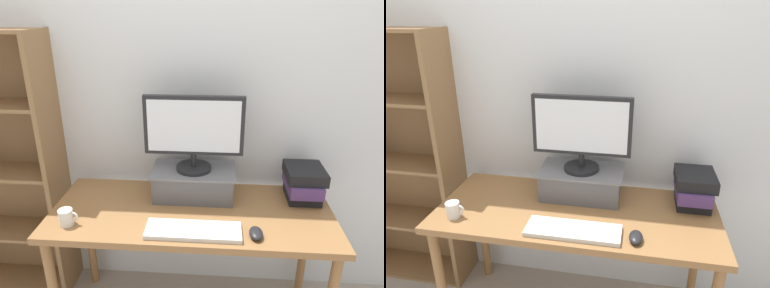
% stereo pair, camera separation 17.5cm
% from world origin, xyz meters
% --- Properties ---
extents(back_wall, '(7.00, 0.08, 2.60)m').
position_xyz_m(back_wall, '(0.00, 0.40, 1.30)').
color(back_wall, silver).
rests_on(back_wall, ground_plane).
extents(desk, '(1.49, 0.62, 0.77)m').
position_xyz_m(desk, '(0.00, 0.00, 0.68)').
color(desk, olive).
rests_on(desk, ground_plane).
extents(riser_box, '(0.47, 0.28, 0.16)m').
position_xyz_m(riser_box, '(-0.00, 0.16, 0.86)').
color(riser_box, '#515156').
rests_on(riser_box, desk).
extents(computer_monitor, '(0.54, 0.20, 0.42)m').
position_xyz_m(computer_monitor, '(-0.00, 0.16, 1.16)').
color(computer_monitor, black).
rests_on(computer_monitor, riser_box).
extents(keyboard, '(0.46, 0.15, 0.02)m').
position_xyz_m(keyboard, '(0.02, -0.20, 0.78)').
color(keyboard, silver).
rests_on(keyboard, desk).
extents(computer_mouse, '(0.06, 0.10, 0.04)m').
position_xyz_m(computer_mouse, '(0.32, -0.21, 0.79)').
color(computer_mouse, black).
rests_on(computer_mouse, desk).
extents(book_stack, '(0.21, 0.27, 0.19)m').
position_xyz_m(book_stack, '(0.61, 0.17, 0.87)').
color(book_stack, black).
rests_on(book_stack, desk).
extents(coffee_mug, '(0.10, 0.07, 0.08)m').
position_xyz_m(coffee_mug, '(-0.60, -0.18, 0.81)').
color(coffee_mug, white).
rests_on(coffee_mug, desk).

